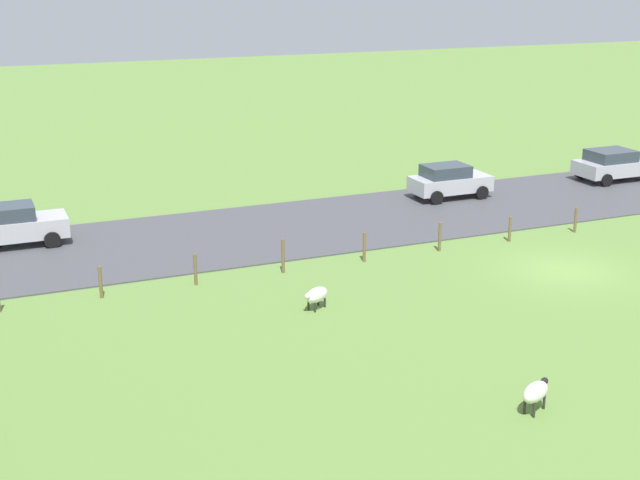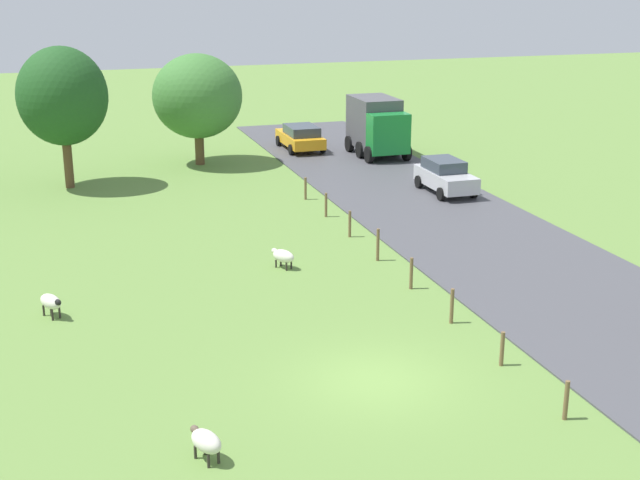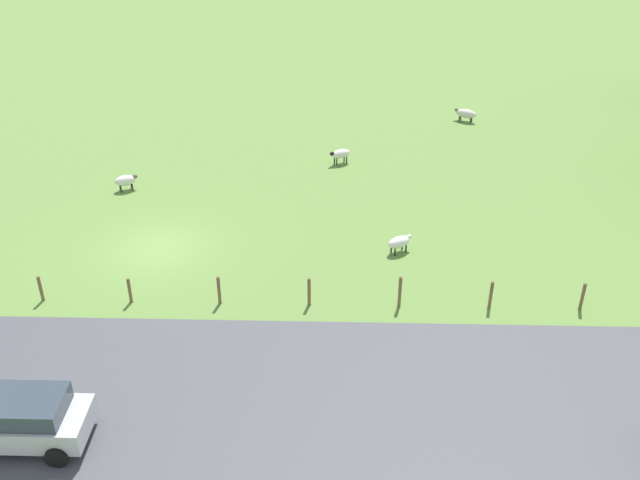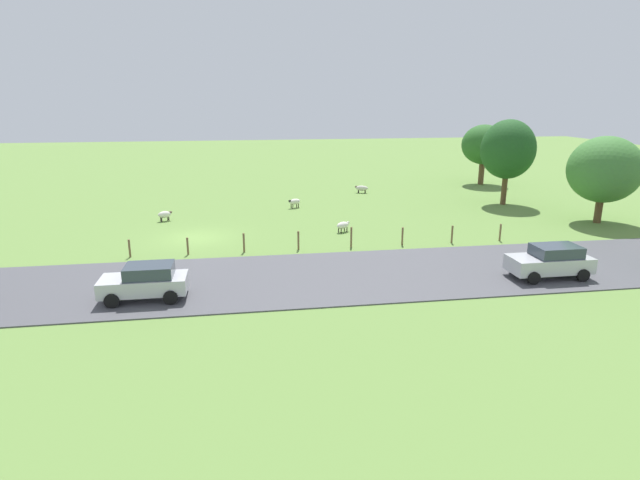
{
  "view_description": "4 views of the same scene",
  "coord_description": "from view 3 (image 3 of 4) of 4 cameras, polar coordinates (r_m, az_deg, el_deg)",
  "views": [
    {
      "loc": [
        -24.26,
        19.89,
        10.62
      ],
      "look_at": [
        3.4,
        8.27,
        1.19
      ],
      "focal_mm": 48.93,
      "sensor_mm": 36.0,
      "label": 1
    },
    {
      "loc": [
        -7.97,
        -20.24,
        10.83
      ],
      "look_at": [
        1.61,
        10.17,
        0.85
      ],
      "focal_mm": 49.04,
      "sensor_mm": 36.0,
      "label": 2
    },
    {
      "loc": [
        25.14,
        7.29,
        15.61
      ],
      "look_at": [
        0.37,
        6.61,
        0.72
      ],
      "focal_mm": 40.82,
      "sensor_mm": 36.0,
      "label": 3
    },
    {
      "loc": [
        33.27,
        2.99,
        8.88
      ],
      "look_at": [
        4.11,
        7.58,
        0.65
      ],
      "focal_mm": 28.76,
      "sensor_mm": 36.0,
      "label": 4
    }
  ],
  "objects": [
    {
      "name": "fence_post_2",
      "position": [
        26.49,
        -7.92,
        -3.92
      ],
      "size": [
        0.12,
        0.12,
        1.16
      ],
      "primitive_type": "cylinder",
      "color": "brown",
      "rests_on": "ground_plane"
    },
    {
      "name": "fence_post_3",
      "position": [
        26.17,
        -0.86,
        -4.08
      ],
      "size": [
        0.12,
        0.12,
        1.15
      ],
      "primitive_type": "cylinder",
      "color": "brown",
      "rests_on": "ground_plane"
    },
    {
      "name": "car_1",
      "position": [
        22.47,
        -22.3,
        -12.87
      ],
      "size": [
        1.93,
        3.8,
        1.6
      ],
      "color": "#B7B7BC",
      "rests_on": "road_strip"
    },
    {
      "name": "fence_post_4",
      "position": [
        26.21,
        6.28,
        -4.05
      ],
      "size": [
        0.12,
        0.12,
        1.28
      ],
      "primitive_type": "cylinder",
      "color": "brown",
      "rests_on": "ground_plane"
    },
    {
      "name": "sheep_3",
      "position": [
        42.85,
        11.36,
        9.69
      ],
      "size": [
        0.98,
        1.31,
        0.72
      ],
      "color": "beige",
      "rests_on": "ground_plane"
    },
    {
      "name": "road_strip",
      "position": [
        23.72,
        -17.15,
        -11.8
      ],
      "size": [
        8.0,
        80.0,
        0.06
      ],
      "primitive_type": "cube",
      "color": "#47474C",
      "rests_on": "ground_plane"
    },
    {
      "name": "fence_post_1",
      "position": [
        27.23,
        -14.7,
        -3.84
      ],
      "size": [
        0.12,
        0.12,
        1.03
      ],
      "primitive_type": "cylinder",
      "color": "brown",
      "rests_on": "ground_plane"
    },
    {
      "name": "fence_post_5",
      "position": [
        26.73,
        13.25,
        -4.2
      ],
      "size": [
        0.12,
        0.12,
        1.13
      ],
      "primitive_type": "cylinder",
      "color": "brown",
      "rests_on": "ground_plane"
    },
    {
      "name": "fence_post_6",
      "position": [
        27.59,
        19.89,
        -4.19
      ],
      "size": [
        0.12,
        0.12,
        1.12
      ],
      "primitive_type": "cylinder",
      "color": "brown",
      "rests_on": "ground_plane"
    },
    {
      "name": "fence_post_0",
      "position": [
        28.29,
        -21.06,
        -3.57
      ],
      "size": [
        0.12,
        0.12,
        1.06
      ],
      "primitive_type": "cylinder",
      "color": "brown",
      "rests_on": "ground_plane"
    },
    {
      "name": "ground_plane",
      "position": [
        30.48,
        -12.51,
        -0.63
      ],
      "size": [
        160.0,
        160.0,
        0.0
      ],
      "primitive_type": "plane",
      "color": "olive"
    },
    {
      "name": "sheep_0",
      "position": [
        36.75,
        1.6,
        6.76
      ],
      "size": [
        0.89,
        1.14,
        0.77
      ],
      "color": "silver",
      "rests_on": "ground_plane"
    },
    {
      "name": "sheep_1",
      "position": [
        29.42,
        6.24,
        -0.17
      ],
      "size": [
        0.92,
        1.1,
        0.72
      ],
      "color": "silver",
      "rests_on": "ground_plane"
    },
    {
      "name": "sheep_2",
      "position": [
        35.29,
        -14.99,
        4.53
      ],
      "size": [
        0.85,
        1.11,
        0.75
      ],
      "color": "silver",
      "rests_on": "ground_plane"
    }
  ]
}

